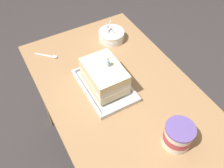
# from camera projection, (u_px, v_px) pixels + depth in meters

# --- Properties ---
(ground_plane) EXTENTS (8.00, 8.00, 0.00)m
(ground_plane) POSITION_uv_depth(u_px,v_px,m) (117.00, 156.00, 1.73)
(ground_plane) COLOR #383333
(dining_table) EXTENTS (1.07, 0.67, 0.73)m
(dining_table) POSITION_uv_depth(u_px,v_px,m) (119.00, 104.00, 1.27)
(dining_table) COLOR #9E754C
(dining_table) RESTS_ON ground_plane
(foil_tray) EXTENTS (0.32, 0.20, 0.02)m
(foil_tray) POSITION_uv_depth(u_px,v_px,m) (105.00, 86.00, 1.18)
(foil_tray) COLOR silver
(foil_tray) RESTS_ON dining_table
(birthday_cake) EXTENTS (0.21, 0.15, 0.16)m
(birthday_cake) POSITION_uv_depth(u_px,v_px,m) (104.00, 76.00, 1.13)
(birthday_cake) COLOR beige
(birthday_cake) RESTS_ON foil_tray
(bowl_stack) EXTENTS (0.15, 0.15, 0.11)m
(bowl_stack) POSITION_uv_depth(u_px,v_px,m) (112.00, 35.00, 1.40)
(bowl_stack) COLOR white
(bowl_stack) RESTS_ON dining_table
(ice_cream_tub) EXTENTS (0.12, 0.12, 0.11)m
(ice_cream_tub) POSITION_uv_depth(u_px,v_px,m) (178.00, 135.00, 0.96)
(ice_cream_tub) COLOR silver
(ice_cream_tub) RESTS_ON dining_table
(serving_spoon_near_tray) EXTENTS (0.10, 0.11, 0.01)m
(serving_spoon_near_tray) POSITION_uv_depth(u_px,v_px,m) (52.00, 56.00, 1.32)
(serving_spoon_near_tray) COLOR silver
(serving_spoon_near_tray) RESTS_ON dining_table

